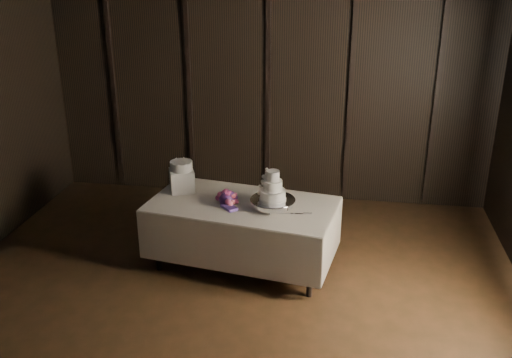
{
  "coord_description": "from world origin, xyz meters",
  "views": [
    {
      "loc": [
        1.04,
        -4.04,
        3.27
      ],
      "look_at": [
        0.16,
        1.46,
        1.05
      ],
      "focal_mm": 40.0,
      "sensor_mm": 36.0,
      "label": 1
    }
  ],
  "objects_px": {
    "display_table": "(243,232)",
    "wedding_cake": "(270,189)",
    "small_cake": "(181,166)",
    "bouquet": "(227,198)",
    "box_pedestal": "(182,180)",
    "cake_stand": "(273,203)"
  },
  "relations": [
    {
      "from": "cake_stand",
      "to": "small_cake",
      "type": "distance_m",
      "value": 1.13
    },
    {
      "from": "display_table",
      "to": "wedding_cake",
      "type": "xyz_separation_m",
      "value": [
        0.31,
        -0.06,
        0.56
      ]
    },
    {
      "from": "wedding_cake",
      "to": "box_pedestal",
      "type": "distance_m",
      "value": 1.09
    },
    {
      "from": "box_pedestal",
      "to": "small_cake",
      "type": "bearing_deg",
      "value": 0.0
    },
    {
      "from": "display_table",
      "to": "small_cake",
      "type": "relative_size",
      "value": 8.5
    },
    {
      "from": "cake_stand",
      "to": "wedding_cake",
      "type": "bearing_deg",
      "value": -150.26
    },
    {
      "from": "display_table",
      "to": "small_cake",
      "type": "distance_m",
      "value": 1.0
    },
    {
      "from": "cake_stand",
      "to": "display_table",
      "type": "bearing_deg",
      "value": 171.91
    },
    {
      "from": "bouquet",
      "to": "box_pedestal",
      "type": "relative_size",
      "value": 1.54
    },
    {
      "from": "display_table",
      "to": "cake_stand",
      "type": "bearing_deg",
      "value": 1.0
    },
    {
      "from": "bouquet",
      "to": "box_pedestal",
      "type": "height_order",
      "value": "box_pedestal"
    },
    {
      "from": "small_cake",
      "to": "wedding_cake",
      "type": "bearing_deg",
      "value": -15.87
    },
    {
      "from": "display_table",
      "to": "cake_stand",
      "type": "distance_m",
      "value": 0.52
    },
    {
      "from": "cake_stand",
      "to": "wedding_cake",
      "type": "height_order",
      "value": "wedding_cake"
    },
    {
      "from": "display_table",
      "to": "wedding_cake",
      "type": "height_order",
      "value": "wedding_cake"
    },
    {
      "from": "display_table",
      "to": "wedding_cake",
      "type": "bearing_deg",
      "value": -2.01
    },
    {
      "from": "display_table",
      "to": "box_pedestal",
      "type": "height_order",
      "value": "box_pedestal"
    },
    {
      "from": "wedding_cake",
      "to": "box_pedestal",
      "type": "bearing_deg",
      "value": 176.83
    },
    {
      "from": "wedding_cake",
      "to": "box_pedestal",
      "type": "xyz_separation_m",
      "value": [
        -1.04,
        0.3,
        -0.09
      ]
    },
    {
      "from": "display_table",
      "to": "box_pedestal",
      "type": "relative_size",
      "value": 8.19
    },
    {
      "from": "display_table",
      "to": "cake_stand",
      "type": "xyz_separation_m",
      "value": [
        0.34,
        -0.05,
        0.39
      ]
    },
    {
      "from": "display_table",
      "to": "bouquet",
      "type": "xyz_separation_m",
      "value": [
        -0.16,
        -0.04,
        0.41
      ]
    }
  ]
}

